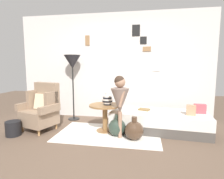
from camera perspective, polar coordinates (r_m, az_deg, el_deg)
The scene contains 15 objects.
ground_plane at distance 3.07m, azimuth -6.16°, elevation -18.21°, with size 12.00×12.00×0.00m, color brown.
gallery_wall at distance 4.67m, azimuth 0.35°, elevation 7.10°, with size 4.80×0.12×2.60m.
rug at distance 3.70m, azimuth -1.09°, elevation -13.50°, with size 1.96×1.15×0.01m, color silver.
armchair at distance 4.11m, azimuth -20.94°, elevation -5.54°, with size 0.87×0.75×0.97m.
daybed at distance 3.93m, azimuth 14.23°, elevation -9.48°, with size 1.96×0.97×0.40m.
pillow_head at distance 4.01m, azimuth 25.50°, elevation -5.38°, with size 0.21×0.12×0.18m, color #D64C56.
pillow_mid at distance 3.79m, azimuth 23.20°, elevation -5.88°, with size 0.16×0.12×0.19m, color tan.
side_table at distance 3.74m, azimuth -2.18°, elevation -6.93°, with size 0.63×0.63×0.55m.
vase_striped at distance 3.68m, azimuth -1.45°, elevation -3.21°, with size 0.20×0.20×0.25m.
floor_lamp at distance 4.57m, azimuth -12.12°, elevation 7.64°, with size 0.40×0.40×1.58m.
person_child at distance 3.36m, azimuth 2.46°, elevation -2.73°, with size 0.34×0.34×1.15m.
book_on_daybed at distance 3.94m, azimuth 9.88°, elevation -6.08°, with size 0.22×0.16×0.03m, color olive.
demijohn_near at distance 3.57m, azimuth 1.57°, elevation -11.50°, with size 0.33×0.33×0.42m.
demijohn_far at distance 3.41m, azimuth 6.86°, elevation -12.41°, with size 0.34×0.34×0.42m.
magazine_basket at distance 4.05m, azimuth -28.19°, elevation -10.54°, with size 0.28×0.28×0.28m, color black.
Camera 1 is at (0.79, -2.66, 1.32)m, focal length 29.61 mm.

